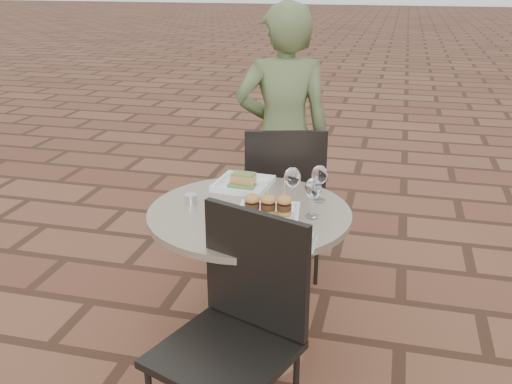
% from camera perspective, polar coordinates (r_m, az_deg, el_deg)
% --- Properties ---
extents(cafe_table, '(0.90, 0.90, 0.73)m').
position_cam_1_polar(cafe_table, '(2.62, -0.64, -6.80)').
color(cafe_table, gray).
rests_on(cafe_table, ground).
extents(chair_far, '(0.54, 0.54, 0.93)m').
position_cam_1_polar(chair_far, '(3.23, 2.76, 0.09)').
color(chair_far, black).
rests_on(chair_far, ground).
extents(chair_near, '(0.57, 0.57, 0.93)m').
position_cam_1_polar(chair_near, '(2.11, -1.71, -12.47)').
color(chair_near, black).
rests_on(chair_near, ground).
extents(diner, '(0.66, 0.53, 1.57)m').
position_cam_1_polar(diner, '(3.42, 2.72, 5.47)').
color(diner, '#4C5B32').
rests_on(diner, ground).
extents(plate_salmon, '(0.28, 0.28, 0.07)m').
position_cam_1_polar(plate_salmon, '(2.78, -1.28, 0.92)').
color(plate_salmon, white).
rests_on(plate_salmon, cafe_table).
extents(plate_sliders, '(0.29, 0.29, 0.17)m').
position_cam_1_polar(plate_sliders, '(2.42, 1.21, -1.87)').
color(plate_sliders, white).
rests_on(plate_sliders, cafe_table).
extents(plate_tuna, '(0.29, 0.29, 0.03)m').
position_cam_1_polar(plate_tuna, '(2.28, 0.10, -4.03)').
color(plate_tuna, white).
rests_on(plate_tuna, cafe_table).
extents(wine_glass_right, '(0.07, 0.07, 0.17)m').
position_cam_1_polar(wine_glass_right, '(2.42, 5.74, 0.23)').
color(wine_glass_right, white).
rests_on(wine_glass_right, cafe_table).
extents(wine_glass_mid, '(0.08, 0.08, 0.18)m').
position_cam_1_polar(wine_glass_mid, '(2.54, 3.66, 1.37)').
color(wine_glass_mid, white).
rests_on(wine_glass_mid, cafe_table).
extents(wine_glass_far, '(0.07, 0.07, 0.17)m').
position_cam_1_polar(wine_glass_far, '(2.60, 6.37, 1.63)').
color(wine_glass_far, white).
rests_on(wine_glass_far, cafe_table).
extents(steel_ramekin, '(0.07, 0.07, 0.04)m').
position_cam_1_polar(steel_ramekin, '(2.60, -6.54, -0.68)').
color(steel_ramekin, silver).
rests_on(steel_ramekin, cafe_table).
extents(cutlery_set, '(0.10, 0.21, 0.00)m').
position_cam_1_polar(cutlery_set, '(2.22, 5.21, -5.20)').
color(cutlery_set, silver).
rests_on(cutlery_set, cafe_table).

